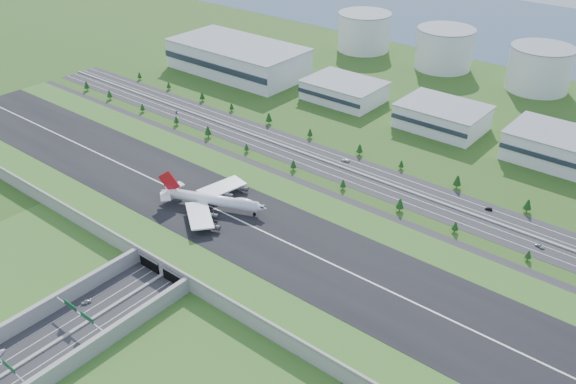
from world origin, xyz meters
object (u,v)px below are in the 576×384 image
Objects in this scene: car_1 at (1,353)px; car_7 at (345,160)px; car_5 at (489,209)px; fuel_tank_a at (364,32)px; car_0 at (86,302)px; car_4 at (177,112)px; car_2 at (125,321)px; car_6 at (540,246)px; boeing_747 at (213,200)px.

car_7 is at bearing 62.84° from car_1.
car_7 reaches higher than car_5.
fuel_tank_a reaches higher than car_7.
car_0 is 1.20× the size of car_4.
car_5 is 96.41m from car_7.
car_2 is 1.19× the size of car_6.
fuel_tank_a is 413.95m from car_2.
boeing_747 is 12.60× the size of car_0.
car_4 is (-131.70, 173.12, -0.13)m from car_0.
car_0 is at bearing 157.35° from car_6.
car_4 is (-23.00, -221.87, -16.71)m from fuel_tank_a.
boeing_747 is 14.89× the size of car_1.
car_1 is (108.34, -435.38, -16.73)m from fuel_tank_a.
car_2 is (132.47, -391.83, -16.59)m from fuel_tank_a.
boeing_747 is at bearing 67.42° from car_1.
boeing_747 is 10.41× the size of car_2.
car_2 is at bearing -39.95° from car_5.
car_2 is at bearing -7.69° from car_7.
car_7 reaches higher than car_1.
car_5 is (108.84, 190.42, -0.13)m from car_0.
car_0 reaches higher than car_4.
boeing_747 is 10.73× the size of car_7.
car_2 is 1.45× the size of car_4.
boeing_747 reaches higher than car_7.
boeing_747 is at bearing 115.33° from car_0.
car_4 is (-155.47, 169.96, -0.12)m from car_2.
car_0 is (3.38, -85.04, -12.58)m from boeing_747.
boeing_747 is 105.29m from car_7.
car_6 is (120.18, 169.72, -0.12)m from car_2.
car_4 is (-128.32, 88.08, -12.71)m from boeing_747.
car_5 is 0.85× the size of car_6.
car_4 is at bearing -101.40° from car_5.
car_0 is at bearing -74.61° from fuel_tank_a.
car_5 reaches higher than car_1.
car_4 is at bearing 123.49° from boeing_747.
boeing_747 is 172.00m from car_6.
car_7 is at bearing -59.62° from fuel_tank_a.
car_0 is 1.18× the size of car_1.
fuel_tank_a reaches higher than car_5.
fuel_tank_a is at bearing -80.86° from car_2.
car_6 is at bearing 73.27° from car_0.
boeing_747 reaches higher than car_4.
car_2 is at bearing -71.32° from fuel_tank_a.
fuel_tank_a is at bearing 86.72° from boeing_747.
boeing_747 is 156.16m from car_4.
fuel_tank_a is 336.81m from car_6.
car_7 is (144.15, 15.25, 0.13)m from car_4.
car_7 is (121.15, -206.62, -16.58)m from fuel_tank_a.
car_7 is at bearing 100.41° from car_6.
car_6 reaches higher than car_1.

